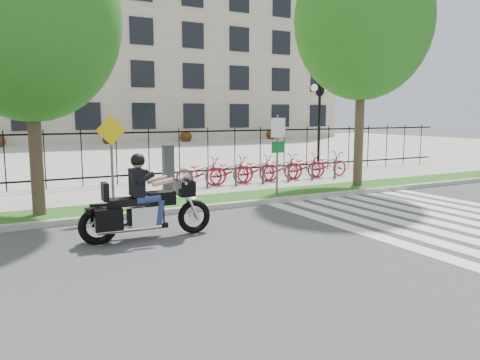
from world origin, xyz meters
name	(u,v)px	position (x,y,z in m)	size (l,w,h in m)	color
ground	(286,247)	(0.00, 0.00, 0.00)	(120.00, 120.00, 0.00)	#3C3D3F
curb	(205,208)	(0.00, 4.10, 0.07)	(60.00, 0.20, 0.15)	#9F9E96
grass_verge	(193,203)	(0.00, 4.95, 0.07)	(60.00, 1.50, 0.15)	#245014
sidewalk	(165,191)	(0.00, 7.45, 0.07)	(60.00, 3.50, 0.15)	#9D9A92
plaza	(79,154)	(0.00, 25.00, 0.05)	(80.00, 34.00, 0.10)	#9D9A92
crosswalk_stripes	(447,221)	(4.83, 0.00, 0.01)	(5.70, 8.00, 0.01)	silver
iron_fence	(149,155)	(0.00, 9.20, 1.15)	(30.00, 0.06, 2.00)	black
office_building	(41,41)	(0.00, 44.92, 9.97)	(60.00, 21.90, 20.15)	gray
lamp_post_right	(320,104)	(10.00, 12.00, 3.21)	(1.06, 0.70, 4.25)	black
street_tree_1	(27,15)	(-4.18, 4.95, 5.00)	(4.43, 4.43, 7.41)	#3E2E21
street_tree_2	(363,21)	(6.33, 4.95, 5.83)	(4.70, 4.70, 8.40)	#3E2E21
bike_share_station	(267,168)	(3.93, 7.20, 0.66)	(7.84, 0.88, 1.50)	#2D2D33
sign_pole_regulatory	(278,144)	(2.70, 4.58, 1.74)	(0.50, 0.09, 2.50)	#59595B
sign_pole_warning	(112,150)	(-2.40, 4.58, 1.74)	(0.78, 0.09, 2.49)	#59595B
motorcycle_rider	(147,205)	(-2.29, 1.96, 0.74)	(2.89, 0.86, 2.23)	black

